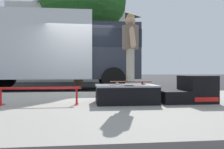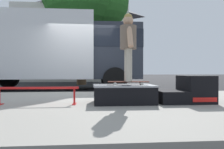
# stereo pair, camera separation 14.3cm
# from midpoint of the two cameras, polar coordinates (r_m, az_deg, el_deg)

# --- Properties ---
(ground_plane) EXTENTS (140.00, 140.00, 0.00)m
(ground_plane) POSITION_cam_midpoint_polar(r_m,az_deg,el_deg) (7.36, -8.80, -4.99)
(ground_plane) COLOR black
(sidewalk_slab) EXTENTS (50.00, 5.00, 0.12)m
(sidewalk_slab) POSITION_cam_midpoint_polar(r_m,az_deg,el_deg) (4.38, -10.53, -7.97)
(sidewalk_slab) COLOR gray
(sidewalk_slab) RESTS_ON ground
(skate_box) EXTENTS (1.15, 0.81, 0.35)m
(skate_box) POSITION_cam_midpoint_polar(r_m,az_deg,el_deg) (4.30, 2.57, -4.79)
(skate_box) COLOR black
(skate_box) RESTS_ON sidewalk_slab
(kicker_ramp) EXTENTS (1.03, 0.76, 0.52)m
(kicker_ramp) POSITION_cam_midpoint_polar(r_m,az_deg,el_deg) (4.66, 18.17, -4.04)
(kicker_ramp) COLOR black
(kicker_ramp) RESTS_ON sidewalk_slab
(grind_rail) EXTENTS (1.49, 0.28, 0.32)m
(grind_rail) POSITION_cam_midpoint_polar(r_m,az_deg,el_deg) (4.27, -18.94, -4.08)
(grind_rail) COLOR red
(grind_rail) RESTS_ON sidewalk_slab
(skateboard) EXTENTS (0.79, 0.26, 0.07)m
(skateboard) POSITION_cam_midpoint_polar(r_m,az_deg,el_deg) (4.29, 3.73, -1.90)
(skateboard) COLOR #4C1E14
(skateboard) RESTS_ON skate_box
(skater_kid) EXTENTS (0.31, 0.67, 1.29)m
(skater_kid) POSITION_cam_midpoint_polar(r_m,az_deg,el_deg) (4.33, 3.74, 8.38)
(skater_kid) COLOR #B7AD99
(skater_kid) RESTS_ON skateboard
(box_truck) EXTENTS (6.91, 2.63, 3.05)m
(box_truck) POSITION_cam_midpoint_polar(r_m,az_deg,el_deg) (9.67, -14.82, 6.41)
(box_truck) COLOR white
(box_truck) RESTS_ON ground
(house_behind) EXTENTS (9.54, 8.22, 8.40)m
(house_behind) POSITION_cam_midpoint_polar(r_m,az_deg,el_deg) (21.28, -10.79, 10.07)
(house_behind) COLOR silver
(house_behind) RESTS_ON ground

